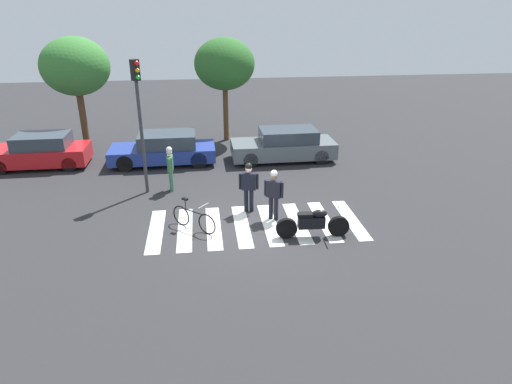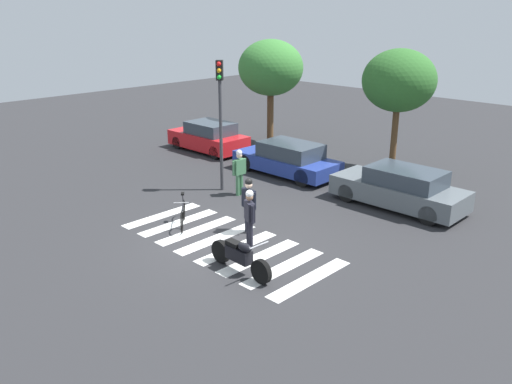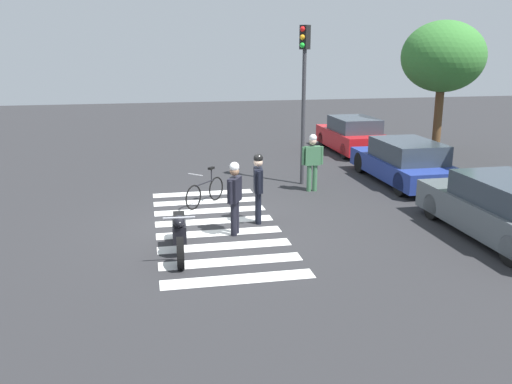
{
  "view_description": "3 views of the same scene",
  "coord_description": "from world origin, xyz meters",
  "px_view_note": "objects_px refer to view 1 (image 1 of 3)",
  "views": [
    {
      "loc": [
        -1.59,
        -12.59,
        6.56
      ],
      "look_at": [
        0.1,
        0.79,
        0.81
      ],
      "focal_mm": 31.21,
      "sensor_mm": 36.0,
      "label": 1
    },
    {
      "loc": [
        10.57,
        -9.57,
        6.53
      ],
      "look_at": [
        0.0,
        1.24,
        1.29
      ],
      "focal_mm": 37.17,
      "sensor_mm": 36.0,
      "label": 2
    },
    {
      "loc": [
        12.62,
        -1.55,
        4.27
      ],
      "look_at": [
        0.78,
        0.82,
        1.03
      ],
      "focal_mm": 38.74,
      "sensor_mm": 36.0,
      "label": 3
    }
  ],
  "objects_px": {
    "police_motorcycle": "(313,223)",
    "officer_on_foot": "(249,184)",
    "pedestrian_bystander": "(170,166)",
    "leaning_bicycle": "(194,219)",
    "car_grey_coupe": "(284,145)",
    "car_red_convertible": "(40,151)",
    "traffic_light_pole": "(139,108)",
    "car_blue_hatchback": "(164,149)",
    "officer_by_motorcycle": "(274,192)"
  },
  "relations": [
    {
      "from": "car_red_convertible",
      "to": "pedestrian_bystander",
      "type": "bearing_deg",
      "value": -31.14
    },
    {
      "from": "pedestrian_bystander",
      "to": "car_grey_coupe",
      "type": "xyz_separation_m",
      "value": [
        4.87,
        2.99,
        -0.31
      ]
    },
    {
      "from": "officer_by_motorcycle",
      "to": "car_red_convertible",
      "type": "distance_m",
      "value": 11.11
    },
    {
      "from": "car_blue_hatchback",
      "to": "car_grey_coupe",
      "type": "relative_size",
      "value": 0.99
    },
    {
      "from": "car_red_convertible",
      "to": "traffic_light_pole",
      "type": "height_order",
      "value": "traffic_light_pole"
    },
    {
      "from": "leaning_bicycle",
      "to": "pedestrian_bystander",
      "type": "relative_size",
      "value": 0.77
    },
    {
      "from": "car_grey_coupe",
      "to": "traffic_light_pole",
      "type": "height_order",
      "value": "traffic_light_pole"
    },
    {
      "from": "pedestrian_bystander",
      "to": "car_red_convertible",
      "type": "height_order",
      "value": "pedestrian_bystander"
    },
    {
      "from": "police_motorcycle",
      "to": "traffic_light_pole",
      "type": "relative_size",
      "value": 0.46
    },
    {
      "from": "police_motorcycle",
      "to": "traffic_light_pole",
      "type": "bearing_deg",
      "value": 141.83
    },
    {
      "from": "officer_on_foot",
      "to": "traffic_light_pole",
      "type": "bearing_deg",
      "value": 149.27
    },
    {
      "from": "pedestrian_bystander",
      "to": "car_grey_coupe",
      "type": "height_order",
      "value": "pedestrian_bystander"
    },
    {
      "from": "car_blue_hatchback",
      "to": "traffic_light_pole",
      "type": "relative_size",
      "value": 0.94
    },
    {
      "from": "officer_on_foot",
      "to": "police_motorcycle",
      "type": "bearing_deg",
      "value": -49.93
    },
    {
      "from": "pedestrian_bystander",
      "to": "car_blue_hatchback",
      "type": "distance_m",
      "value": 3.24
    },
    {
      "from": "officer_on_foot",
      "to": "car_red_convertible",
      "type": "xyz_separation_m",
      "value": [
        -8.39,
        5.64,
        -0.33
      ]
    },
    {
      "from": "pedestrian_bystander",
      "to": "officer_by_motorcycle",
      "type": "bearing_deg",
      "value": -40.19
    },
    {
      "from": "officer_on_foot",
      "to": "car_blue_hatchback",
      "type": "distance_m",
      "value": 6.24
    },
    {
      "from": "officer_by_motorcycle",
      "to": "traffic_light_pole",
      "type": "distance_m",
      "value": 5.62
    },
    {
      "from": "leaning_bicycle",
      "to": "officer_on_foot",
      "type": "distance_m",
      "value": 2.24
    },
    {
      "from": "officer_on_foot",
      "to": "officer_by_motorcycle",
      "type": "xyz_separation_m",
      "value": [
        0.73,
        -0.7,
        -0.02
      ]
    },
    {
      "from": "officer_on_foot",
      "to": "officer_by_motorcycle",
      "type": "distance_m",
      "value": 1.01
    },
    {
      "from": "officer_on_foot",
      "to": "car_red_convertible",
      "type": "distance_m",
      "value": 10.12
    },
    {
      "from": "car_blue_hatchback",
      "to": "car_grey_coupe",
      "type": "distance_m",
      "value": 5.31
    },
    {
      "from": "car_red_convertible",
      "to": "car_grey_coupe",
      "type": "distance_m",
      "value": 10.58
    },
    {
      "from": "officer_on_foot",
      "to": "car_blue_hatchback",
      "type": "height_order",
      "value": "officer_on_foot"
    },
    {
      "from": "car_red_convertible",
      "to": "car_grey_coupe",
      "type": "bearing_deg",
      "value": -2.46
    },
    {
      "from": "officer_by_motorcycle",
      "to": "pedestrian_bystander",
      "type": "xyz_separation_m",
      "value": [
        -3.42,
        2.89,
        0.01
      ]
    },
    {
      "from": "car_grey_coupe",
      "to": "leaning_bicycle",
      "type": "bearing_deg",
      "value": -122.67
    },
    {
      "from": "police_motorcycle",
      "to": "car_blue_hatchback",
      "type": "bearing_deg",
      "value": 123.13
    },
    {
      "from": "pedestrian_bystander",
      "to": "car_red_convertible",
      "type": "xyz_separation_m",
      "value": [
        -5.71,
        3.45,
        -0.31
      ]
    },
    {
      "from": "officer_by_motorcycle",
      "to": "car_red_convertible",
      "type": "bearing_deg",
      "value": 145.23
    },
    {
      "from": "pedestrian_bystander",
      "to": "leaning_bicycle",
      "type": "bearing_deg",
      "value": -75.77
    },
    {
      "from": "officer_on_foot",
      "to": "car_grey_coupe",
      "type": "distance_m",
      "value": 5.63
    },
    {
      "from": "car_red_convertible",
      "to": "car_blue_hatchback",
      "type": "bearing_deg",
      "value": -2.77
    },
    {
      "from": "car_red_convertible",
      "to": "officer_by_motorcycle",
      "type": "bearing_deg",
      "value": -34.77
    },
    {
      "from": "officer_on_foot",
      "to": "traffic_light_pole",
      "type": "relative_size",
      "value": 0.36
    },
    {
      "from": "officer_on_foot",
      "to": "car_red_convertible",
      "type": "relative_size",
      "value": 0.43
    },
    {
      "from": "officer_on_foot",
      "to": "car_grey_coupe",
      "type": "xyz_separation_m",
      "value": [
        2.18,
        5.19,
        -0.32
      ]
    },
    {
      "from": "police_motorcycle",
      "to": "officer_on_foot",
      "type": "xyz_separation_m",
      "value": [
        -1.71,
        2.03,
        0.54
      ]
    },
    {
      "from": "traffic_light_pole",
      "to": "police_motorcycle",
      "type": "bearing_deg",
      "value": -38.17
    },
    {
      "from": "car_blue_hatchback",
      "to": "car_grey_coupe",
      "type": "bearing_deg",
      "value": -2.15
    },
    {
      "from": "police_motorcycle",
      "to": "officer_by_motorcycle",
      "type": "relative_size",
      "value": 1.3
    },
    {
      "from": "pedestrian_bystander",
      "to": "car_red_convertible",
      "type": "relative_size",
      "value": 0.42
    },
    {
      "from": "police_motorcycle",
      "to": "car_blue_hatchback",
      "type": "relative_size",
      "value": 0.49
    },
    {
      "from": "leaning_bicycle",
      "to": "car_blue_hatchback",
      "type": "height_order",
      "value": "car_blue_hatchback"
    },
    {
      "from": "car_red_convertible",
      "to": "traffic_light_pole",
      "type": "distance_m",
      "value": 6.46
    },
    {
      "from": "pedestrian_bystander",
      "to": "car_blue_hatchback",
      "type": "xyz_separation_m",
      "value": [
        -0.44,
        3.19,
        -0.33
      ]
    },
    {
      "from": "police_motorcycle",
      "to": "officer_on_foot",
      "type": "bearing_deg",
      "value": 130.07
    },
    {
      "from": "officer_by_motorcycle",
      "to": "traffic_light_pole",
      "type": "relative_size",
      "value": 0.36
    }
  ]
}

